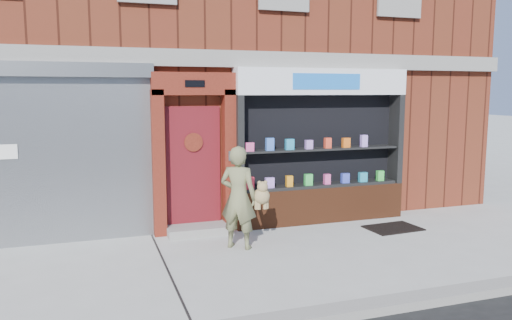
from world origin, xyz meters
name	(u,v)px	position (x,y,z in m)	size (l,w,h in m)	color
ground	(268,259)	(0.00, 0.00, 0.00)	(80.00, 80.00, 0.00)	#9E9E99
curb	(333,314)	(0.00, -2.15, 0.06)	(60.00, 0.30, 0.12)	gray
building	(189,35)	(0.00, 5.99, 4.00)	(12.00, 8.16, 8.00)	#5F2315
shutter_bay	(60,143)	(-3.00, 1.93, 1.72)	(3.10, 0.30, 3.04)	gray
red_door_bay	(194,153)	(-0.75, 1.86, 1.46)	(1.52, 0.58, 2.90)	#4F160D
pharmacy_bay	(321,153)	(1.75, 1.81, 1.37)	(3.50, 0.41, 3.00)	#572814
woman	(240,197)	(-0.25, 0.68, 0.85)	(0.86, 0.70, 1.69)	#6B6C47
doormat	(393,228)	(2.82, 0.86, 0.01)	(0.98, 0.69, 0.02)	black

